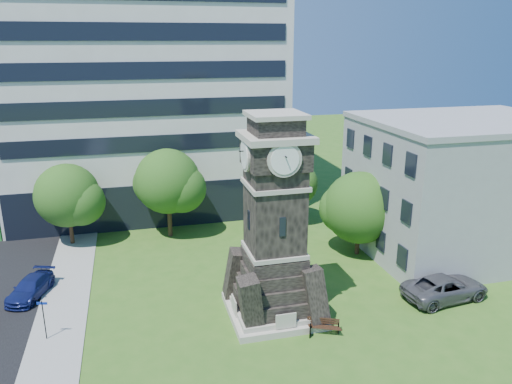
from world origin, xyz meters
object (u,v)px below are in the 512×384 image
object	(u,v)px
clock_tower	(274,233)
park_bench	(324,326)
street_sign	(44,316)
car_east_lot	(445,287)
car_street_north	(30,288)

from	to	relation	value
clock_tower	park_bench	size ratio (longest dim) A/B	6.76
street_sign	clock_tower	bearing A→B (deg)	13.23
car_east_lot	street_sign	size ratio (longest dim) A/B	2.36
car_east_lot	park_bench	distance (m)	9.21
car_street_north	clock_tower	bearing A→B (deg)	-3.04
clock_tower	car_street_north	size ratio (longest dim) A/B	2.89
street_sign	car_street_north	bearing A→B (deg)	121.95
car_east_lot	park_bench	bearing A→B (deg)	94.53
clock_tower	car_street_north	xyz separation A→B (m)	(-14.66, 5.94, -4.67)
car_street_north	park_bench	size ratio (longest dim) A/B	2.34
car_street_north	street_sign	xyz separation A→B (m)	(1.64, -5.48, 0.89)
clock_tower	street_sign	distance (m)	13.56
car_east_lot	street_sign	distance (m)	24.25
car_street_north	street_sign	world-z (taller)	street_sign
clock_tower	street_sign	bearing A→B (deg)	177.94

